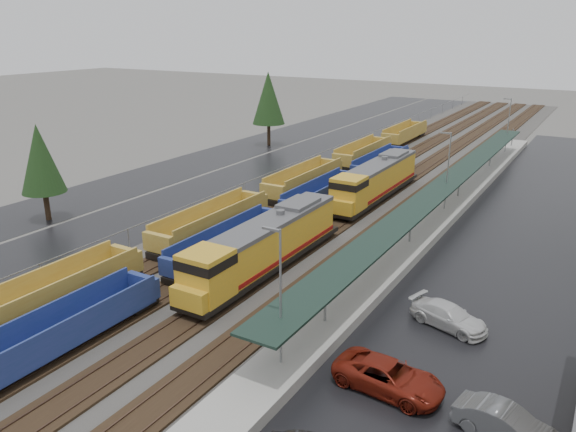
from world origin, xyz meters
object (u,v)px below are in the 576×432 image
at_px(well_string_yellow, 212,224).
at_px(parked_car_east_e, 506,424).
at_px(parked_car_east_c, 449,316).
at_px(locomotive_lead, 263,246).
at_px(well_string_blue, 159,281).
at_px(locomotive_trail, 375,181).
at_px(parked_car_east_b, 389,377).

relative_size(well_string_yellow, parked_car_east_e, 24.73).
relative_size(well_string_yellow, parked_car_east_c, 23.17).
xyz_separation_m(locomotive_lead, well_string_yellow, (-8.00, 4.30, -1.01)).
height_order(locomotive_lead, parked_car_east_c, locomotive_lead).
bearing_deg(well_string_yellow, well_string_blue, -69.56).
xyz_separation_m(locomotive_trail, well_string_yellow, (-8.00, -16.70, -1.01)).
bearing_deg(well_string_blue, locomotive_trail, 81.70).
xyz_separation_m(well_string_yellow, parked_car_east_e, (26.43, -13.33, -0.46)).
bearing_deg(locomotive_trail, well_string_blue, -98.30).
xyz_separation_m(parked_car_east_b, parked_car_east_c, (0.84, 7.72, -0.07)).
bearing_deg(well_string_yellow, locomotive_lead, -28.26).
bearing_deg(well_string_yellow, parked_car_east_b, -31.33).
distance_m(well_string_blue, parked_car_east_e, 22.58).
bearing_deg(parked_car_east_e, parked_car_east_c, 39.28).
height_order(locomotive_lead, well_string_yellow, locomotive_lead).
relative_size(locomotive_trail, parked_car_east_e, 4.03).
distance_m(locomotive_lead, parked_car_east_c, 13.74).
bearing_deg(well_string_blue, well_string_yellow, 110.44).
relative_size(parked_car_east_b, parked_car_east_c, 1.15).
relative_size(locomotive_trail, well_string_yellow, 0.16).
height_order(locomotive_trail, parked_car_east_b, locomotive_trail).
bearing_deg(parked_car_east_e, parked_car_east_b, 92.78).
xyz_separation_m(well_string_blue, parked_car_east_e, (22.43, -2.60, -0.38)).
distance_m(well_string_blue, parked_car_east_c, 18.57).
height_order(well_string_yellow, parked_car_east_b, well_string_yellow).
height_order(locomotive_lead, parked_car_east_b, locomotive_lead).
xyz_separation_m(parked_car_east_c, parked_car_east_e, (4.79, -8.39, 0.04)).
distance_m(parked_car_east_b, parked_car_east_c, 7.77).
xyz_separation_m(locomotive_trail, parked_car_east_e, (18.43, -30.03, -1.48)).
bearing_deg(locomotive_lead, well_string_blue, -121.88).
distance_m(locomotive_trail, well_string_blue, 27.74).
distance_m(parked_car_east_c, parked_car_east_e, 9.66).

